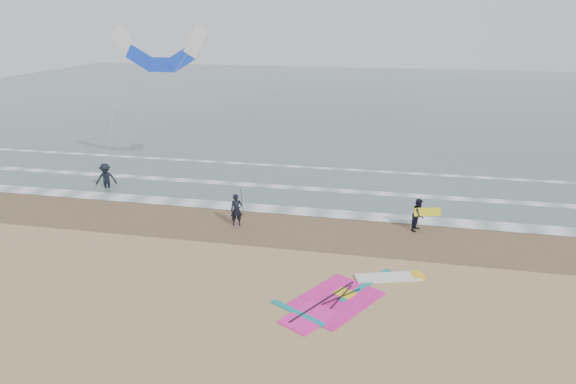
% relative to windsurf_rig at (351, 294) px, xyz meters
% --- Properties ---
extents(ground, '(120.00, 120.00, 0.00)m').
position_rel_windsurf_rig_xyz_m(ground, '(-3.40, -0.14, -0.04)').
color(ground, tan).
rests_on(ground, ground).
extents(sea_water, '(120.00, 80.00, 0.02)m').
position_rel_windsurf_rig_xyz_m(sea_water, '(-3.40, 47.86, -0.02)').
color(sea_water, '#47605E').
rests_on(sea_water, ground).
extents(wet_sand_band, '(120.00, 5.00, 0.01)m').
position_rel_windsurf_rig_xyz_m(wet_sand_band, '(-3.40, 5.86, -0.03)').
color(wet_sand_band, brown).
rests_on(wet_sand_band, ground).
extents(foam_waterline, '(120.00, 9.15, 0.02)m').
position_rel_windsurf_rig_xyz_m(foam_waterline, '(-3.40, 10.30, -0.01)').
color(foam_waterline, white).
rests_on(foam_waterline, ground).
extents(windsurf_rig, '(5.61, 5.31, 0.13)m').
position_rel_windsurf_rig_xyz_m(windsurf_rig, '(0.00, 0.00, 0.00)').
color(windsurf_rig, white).
rests_on(windsurf_rig, ground).
extents(person_standing, '(0.70, 0.60, 1.63)m').
position_rel_windsurf_rig_xyz_m(person_standing, '(-6.22, 5.57, 0.78)').
color(person_standing, black).
rests_on(person_standing, ground).
extents(person_walking, '(0.86, 0.95, 1.60)m').
position_rel_windsurf_rig_xyz_m(person_walking, '(2.59, 6.83, 0.77)').
color(person_walking, black).
rests_on(person_walking, ground).
extents(person_wading, '(1.40, 1.06, 1.92)m').
position_rel_windsurf_rig_xyz_m(person_wading, '(-15.62, 9.45, 0.92)').
color(person_wading, black).
rests_on(person_wading, ground).
extents(held_pole, '(0.17, 0.86, 1.82)m').
position_rel_windsurf_rig_xyz_m(held_pole, '(-5.92, 5.57, 1.16)').
color(held_pole, black).
rests_on(held_pole, ground).
extents(carried_kiteboard, '(1.30, 0.51, 0.39)m').
position_rel_windsurf_rig_xyz_m(carried_kiteboard, '(2.99, 6.73, 0.98)').
color(carried_kiteboard, yellow).
rests_on(carried_kiteboard, ground).
extents(surf_kite, '(6.19, 2.85, 8.10)m').
position_rel_windsurf_rig_xyz_m(surf_kite, '(-12.77, 12.21, 7.74)').
color(surf_kite, white).
rests_on(surf_kite, ground).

